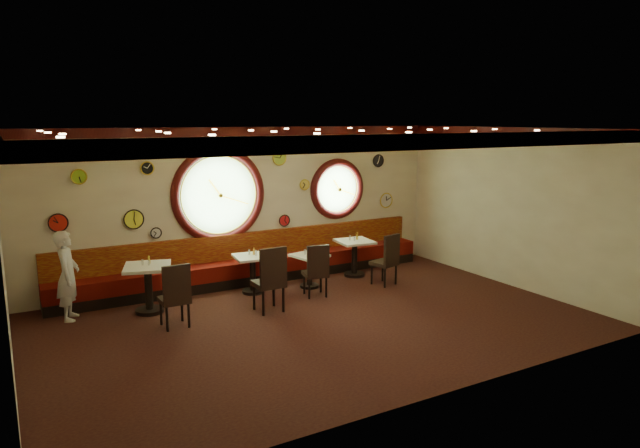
{
  "coord_description": "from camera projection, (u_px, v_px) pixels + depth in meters",
  "views": [
    {
      "loc": [
        -4.47,
        -7.95,
        3.36
      ],
      "look_at": [
        0.51,
        0.8,
        1.5
      ],
      "focal_mm": 32.0,
      "sensor_mm": 36.0,
      "label": 1
    }
  ],
  "objects": [
    {
      "name": "floor",
      "position": [
        317.0,
        322.0,
        9.58
      ],
      "size": [
        9.0,
        6.0,
        0.0
      ],
      "primitive_type": "cube",
      "color": "black",
      "rests_on": "ground"
    },
    {
      "name": "ceiling",
      "position": [
        317.0,
        129.0,
        9.0
      ],
      "size": [
        9.0,
        6.0,
        0.02
      ],
      "primitive_type": "cube",
      "color": "gold",
      "rests_on": "wall_back"
    },
    {
      "name": "wall_back",
      "position": [
        246.0,
        205.0,
        11.86
      ],
      "size": [
        9.0,
        0.02,
        3.2
      ],
      "primitive_type": "cube",
      "color": "beige",
      "rests_on": "floor"
    },
    {
      "name": "wall_front",
      "position": [
        441.0,
        270.0,
        6.73
      ],
      "size": [
        9.0,
        0.02,
        3.2
      ],
      "primitive_type": "cube",
      "color": "beige",
      "rests_on": "floor"
    },
    {
      "name": "wall_left",
      "position": [
        3.0,
        262.0,
        7.1
      ],
      "size": [
        0.02,
        6.0,
        3.2
      ],
      "primitive_type": "cube",
      "color": "beige",
      "rests_on": "floor"
    },
    {
      "name": "wall_right",
      "position": [
        511.0,
        208.0,
        11.48
      ],
      "size": [
        0.02,
        6.0,
        3.2
      ],
      "primitive_type": "cube",
      "color": "beige",
      "rests_on": "floor"
    },
    {
      "name": "molding_back",
      "position": [
        246.0,
        131.0,
        11.54
      ],
      "size": [
        9.0,
        0.1,
        0.18
      ],
      "primitive_type": "cube",
      "color": "#3B0A0B",
      "rests_on": "wall_back"
    },
    {
      "name": "molding_front",
      "position": [
        444.0,
        141.0,
        6.5
      ],
      "size": [
        9.0,
        0.1,
        0.18
      ],
      "primitive_type": "cube",
      "color": "#3B0A0B",
      "rests_on": "wall_back"
    },
    {
      "name": "molding_right",
      "position": [
        514.0,
        132.0,
        11.18
      ],
      "size": [
        0.1,
        6.0,
        0.18
      ],
      "primitive_type": "cube",
      "color": "#3B0A0B",
      "rests_on": "wall_back"
    },
    {
      "name": "banquette_base",
      "position": [
        253.0,
        278.0,
        11.89
      ],
      "size": [
        8.0,
        0.55,
        0.2
      ],
      "primitive_type": "cube",
      "color": "black",
      "rests_on": "floor"
    },
    {
      "name": "banquette_seat",
      "position": [
        253.0,
        266.0,
        11.84
      ],
      "size": [
        8.0,
        0.55,
        0.3
      ],
      "primitive_type": "cube",
      "color": "#540A07",
      "rests_on": "banquette_base"
    },
    {
      "name": "banquette_back",
      "position": [
        249.0,
        245.0,
        11.96
      ],
      "size": [
        8.0,
        0.1,
        0.55
      ],
      "primitive_type": "cube",
      "color": "#640907",
      "rests_on": "wall_back"
    },
    {
      "name": "porthole_left_glass",
      "position": [
        219.0,
        195.0,
        11.51
      ],
      "size": [
        1.66,
        0.02,
        1.66
      ],
      "primitive_type": "cylinder",
      "rotation": [
        1.57,
        0.0,
        0.0
      ],
      "color": "#8CCA79",
      "rests_on": "wall_back"
    },
    {
      "name": "porthole_left_frame",
      "position": [
        219.0,
        195.0,
        11.5
      ],
      "size": [
        1.98,
        0.18,
        1.98
      ],
      "primitive_type": "torus",
      "rotation": [
        1.57,
        0.0,
        0.0
      ],
      "color": "#3B0A0B",
      "rests_on": "wall_back"
    },
    {
      "name": "porthole_left_ring",
      "position": [
        219.0,
        195.0,
        11.48
      ],
      "size": [
        1.61,
        0.03,
        1.61
      ],
      "primitive_type": "torus",
      "rotation": [
        1.57,
        0.0,
        0.0
      ],
      "color": "gold",
      "rests_on": "wall_back"
    },
    {
      "name": "porthole_right_glass",
      "position": [
        337.0,
        189.0,
        12.88
      ],
      "size": [
        1.1,
        0.02,
        1.1
      ],
      "primitive_type": "cylinder",
      "rotation": [
        1.57,
        0.0,
        0.0
      ],
      "color": "#8CCA79",
      "rests_on": "wall_back"
    },
    {
      "name": "porthole_right_frame",
      "position": [
        337.0,
        189.0,
        12.87
      ],
      "size": [
        1.38,
        0.18,
        1.38
      ],
      "primitive_type": "torus",
      "rotation": [
        1.57,
        0.0,
        0.0
      ],
      "color": "#3B0A0B",
      "rests_on": "wall_back"
    },
    {
      "name": "porthole_right_ring",
      "position": [
        338.0,
        189.0,
        12.85
      ],
      "size": [
        1.09,
        0.03,
        1.09
      ],
      "primitive_type": "torus",
      "rotation": [
        1.57,
        0.0,
        0.0
      ],
      "color": "gold",
      "rests_on": "wall_back"
    },
    {
      "name": "wall_clock_0",
      "position": [
        378.0,
        161.0,
        13.28
      ],
      "size": [
        0.28,
        0.03,
        0.28
      ],
      "primitive_type": "cylinder",
      "rotation": [
        1.57,
        0.0,
        0.0
      ],
      "color": "black",
      "rests_on": "wall_back"
    },
    {
      "name": "wall_clock_1",
      "position": [
        386.0,
        200.0,
        13.58
      ],
      "size": [
        0.34,
        0.03,
        0.34
      ],
      "primitive_type": "cylinder",
      "rotation": [
        1.57,
        0.0,
        0.0
      ],
      "color": "silver",
      "rests_on": "wall_back"
    },
    {
      "name": "wall_clock_2",
      "position": [
        284.0,
        220.0,
        12.31
      ],
      "size": [
        0.24,
        0.03,
        0.24
      ],
      "primitive_type": "cylinder",
      "rotation": [
        1.57,
        0.0,
        0.0
      ],
      "color": "red",
      "rests_on": "wall_back"
    },
    {
      "name": "wall_clock_3",
      "position": [
        304.0,
        185.0,
        12.41
      ],
      "size": [
        0.22,
        0.03,
        0.22
      ],
      "primitive_type": "cylinder",
      "rotation": [
        1.57,
        0.0,
        0.0
      ],
      "color": "gold",
      "rests_on": "wall_back"
    },
    {
      "name": "wall_clock_4",
      "position": [
        58.0,
        223.0,
        10.08
      ],
      "size": [
        0.32,
        0.03,
        0.32
      ],
      "primitive_type": "cylinder",
      "rotation": [
        1.57,
        0.0,
        0.0
      ],
      "color": "red",
      "rests_on": "wall_back"
    },
    {
      "name": "wall_clock_5",
      "position": [
        279.0,
        158.0,
        12.01
      ],
      "size": [
        0.3,
        0.03,
        0.3
      ],
      "primitive_type": "cylinder",
      "rotation": [
        1.57,
        0.0,
        0.0
      ],
      "color": "#A5C73E",
      "rests_on": "wall_back"
    },
    {
      "name": "wall_clock_6",
      "position": [
        147.0,
        168.0,
        10.69
      ],
      "size": [
        0.24,
        0.03,
        0.24
      ],
      "primitive_type": "cylinder",
      "rotation": [
        1.57,
        0.0,
        0.0
      ],
      "color": "black",
      "rests_on": "wall_back"
    },
    {
      "name": "wall_clock_7",
      "position": [
        79.0,
        177.0,
        10.13
      ],
      "size": [
        0.26,
        0.03,
        0.26
      ],
      "primitive_type": "cylinder",
      "rotation": [
        1.57,
        0.0,
        0.0
      ],
      "color": "#8EC026",
      "rests_on": "wall_back"
    },
    {
      "name": "wall_clock_8",
      "position": [
        134.0,
        219.0,
        10.72
      ],
      "size": [
        0.36,
        0.03,
        0.36
      ],
      "primitive_type": "cylinder",
      "rotation": [
        1.57,
        0.0,
        0.0
      ],
      "color": "yellow",
      "rests_on": "wall_back"
    },
    {
      "name": "wall_clock_9",
      "position": [
        156.0,
        233.0,
        10.97
      ],
      "size": [
        0.2,
        0.03,
        0.2
      ],
      "primitive_type": "cylinder",
      "rotation": [
        1.57,
        0.0,
        0.0
      ],
      "color": "silver",
      "rests_on": "wall_back"
    },
    {
      "name": "table_a",
      "position": [
        148.0,
        283.0,
        9.96
      ],
      "size": [
        0.97,
        0.97,
        0.85
      ],
      "color": "black",
      "rests_on": "floor"
    },
    {
      "name": "table_b",
      "position": [
        253.0,
        269.0,
        11.11
      ],
      "size": [
        0.76,
        0.76,
        0.75
      ],
      "color": "black",
      "rests_on": "floor"
    },
    {
      "name": "table_c",
      "position": [
        309.0,
        267.0,
        11.49
      ],
      "size": [
        0.73,
        0.73,
        0.68
      ],
      "color": "black",
      "rests_on": "floor"
    },
    {
      "name": "table_d",
      "position": [
        354.0,
        253.0,
        12.31
      ],
      "size": [
        0.79,
        0.79,
        0.79
      ],
      "color": "black",
      "rests_on": "floor"
    },
    {
      "name": "chair_a",
      "position": [
        175.0,
        292.0,
        9.19
      ],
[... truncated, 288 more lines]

